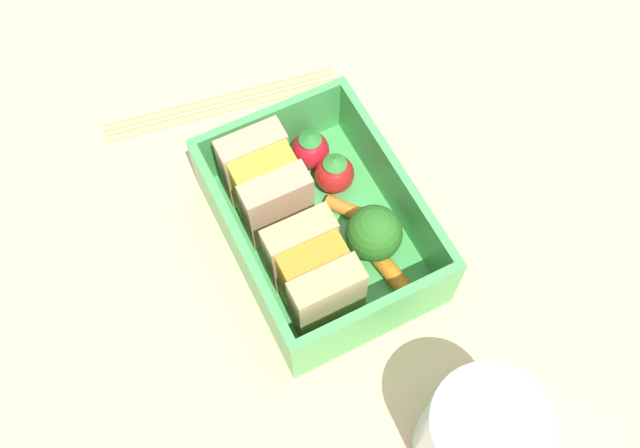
% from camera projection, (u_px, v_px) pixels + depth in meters
% --- Properties ---
extents(ground_plane, '(1.20, 1.20, 0.02)m').
position_uv_depth(ground_plane, '(320.00, 246.00, 0.52)').
color(ground_plane, '#E4B58A').
extents(bento_tray, '(0.16, 0.12, 0.01)m').
position_uv_depth(bento_tray, '(320.00, 237.00, 0.51)').
color(bento_tray, '#4DB659').
rests_on(bento_tray, ground_plane).
extents(bento_rim, '(0.16, 0.12, 0.05)m').
position_uv_depth(bento_rim, '(320.00, 218.00, 0.48)').
color(bento_rim, '#4DB659').
rests_on(bento_rim, bento_tray).
extents(sandwich_left, '(0.06, 0.05, 0.06)m').
position_uv_depth(sandwich_left, '(313.00, 273.00, 0.46)').
color(sandwich_left, tan).
rests_on(sandwich_left, bento_tray).
extents(sandwich_center_left, '(0.06, 0.05, 0.06)m').
position_uv_depth(sandwich_center_left, '(266.00, 185.00, 0.49)').
color(sandwich_center_left, tan).
rests_on(sandwich_center_left, bento_tray).
extents(carrot_stick_far_left, '(0.05, 0.02, 0.01)m').
position_uv_depth(carrot_stick_far_left, '(397.00, 280.00, 0.48)').
color(carrot_stick_far_left, orange).
rests_on(carrot_stick_far_left, bento_tray).
extents(broccoli_floret, '(0.04, 0.04, 0.05)m').
position_uv_depth(broccoli_floret, '(374.00, 234.00, 0.47)').
color(broccoli_floret, '#8BC971').
rests_on(broccoli_floret, bento_tray).
extents(carrot_stick_left, '(0.04, 0.04, 0.01)m').
position_uv_depth(carrot_stick_left, '(355.00, 211.00, 0.51)').
color(carrot_stick_left, orange).
rests_on(carrot_stick_left, bento_tray).
extents(strawberry_left, '(0.03, 0.03, 0.03)m').
position_uv_depth(strawberry_left, '(335.00, 173.00, 0.51)').
color(strawberry_left, red).
rests_on(strawberry_left, bento_tray).
extents(strawberry_far_left, '(0.03, 0.03, 0.03)m').
position_uv_depth(strawberry_far_left, '(310.00, 149.00, 0.52)').
color(strawberry_far_left, red).
rests_on(strawberry_far_left, bento_tray).
extents(chopstick_pair, '(0.05, 0.19, 0.01)m').
position_uv_depth(chopstick_pair, '(221.00, 103.00, 0.56)').
color(chopstick_pair, tan).
rests_on(chopstick_pair, ground_plane).
extents(drinking_glass, '(0.07, 0.07, 0.08)m').
position_uv_depth(drinking_glass, '(478.00, 437.00, 0.41)').
color(drinking_glass, silver).
rests_on(drinking_glass, ground_plane).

